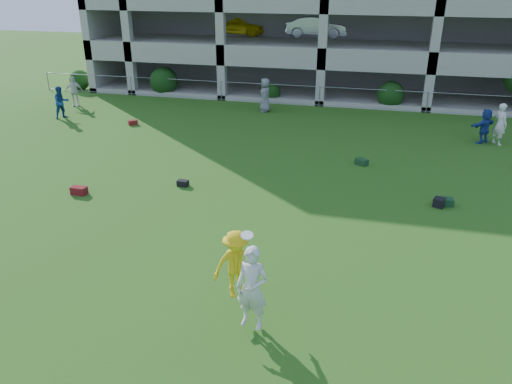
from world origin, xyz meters
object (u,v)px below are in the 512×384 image
(bystander_d, at_px, (485,126))
(frisbee_contest, at_px, (242,273))
(bystander_a, at_px, (61,102))
(bystander_e, at_px, (500,124))
(bystander_b, at_px, (74,91))
(bystander_c, at_px, (265,95))
(crate_d, at_px, (439,202))

(bystander_d, relative_size, frisbee_contest, 0.77)
(bystander_a, distance_m, bystander_e, 21.88)
(bystander_a, height_order, bystander_b, bystander_b)
(bystander_e, height_order, frisbee_contest, frisbee_contest)
(bystander_d, xyz_separation_m, frisbee_contest, (-7.37, -15.02, 0.47))
(bystander_b, bearing_deg, bystander_a, -96.96)
(frisbee_contest, bearing_deg, bystander_c, 101.34)
(bystander_b, height_order, crate_d, bystander_b)
(bystander_b, height_order, frisbee_contest, frisbee_contest)
(bystander_a, xyz_separation_m, bystander_e, (21.87, 0.84, 0.10))
(bystander_d, bearing_deg, bystander_b, -47.88)
(bystander_c, bearing_deg, crate_d, 23.52)
(bystander_b, relative_size, crate_d, 4.93)
(bystander_b, height_order, bystander_d, bystander_b)
(bystander_b, distance_m, bystander_e, 22.76)
(bystander_d, bearing_deg, bystander_c, -59.22)
(bystander_b, distance_m, bystander_d, 22.15)
(frisbee_contest, bearing_deg, crate_d, 56.61)
(bystander_b, bearing_deg, crate_d, -50.69)
(bystander_c, distance_m, frisbee_contest, 18.44)
(bystander_b, bearing_deg, bystander_d, -29.50)
(bystander_e, distance_m, crate_d, 8.27)
(crate_d, xyz_separation_m, frisbee_contest, (-4.85, -7.36, 1.11))
(bystander_c, height_order, frisbee_contest, frisbee_contest)
(bystander_a, bearing_deg, bystander_d, -53.61)
(bystander_e, bearing_deg, frisbee_contest, 116.35)
(bystander_a, height_order, bystander_c, bystander_c)
(bystander_b, relative_size, bystander_e, 0.91)
(bystander_e, bearing_deg, bystander_d, 49.82)
(bystander_d, distance_m, bystander_e, 0.63)
(bystander_e, bearing_deg, bystander_a, 56.62)
(bystander_e, relative_size, frisbee_contest, 0.92)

